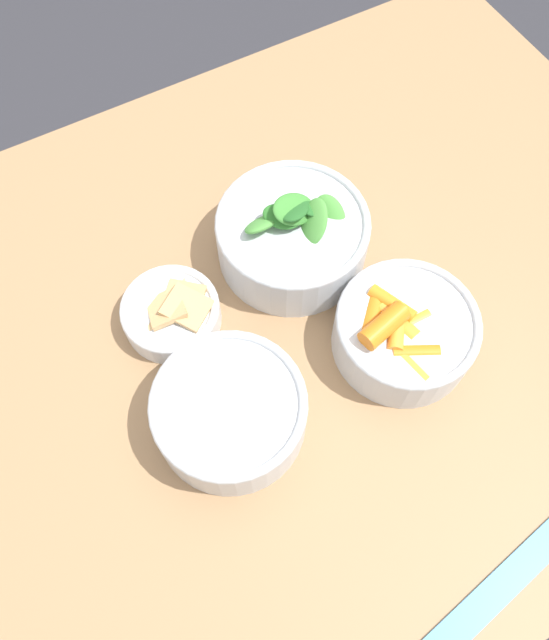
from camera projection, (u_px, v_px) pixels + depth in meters
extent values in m
plane|color=#2D2D33|center=(290.00, 463.00, 1.41)|extent=(10.00, 10.00, 0.00)
cube|color=#99724C|center=(304.00, 316.00, 0.74)|extent=(1.04, 0.81, 0.03)
cube|color=olive|center=(403.00, 174.00, 1.31)|extent=(0.06, 0.06, 0.72)
cylinder|color=silver|center=(404.00, 333.00, 0.69)|extent=(0.16, 0.16, 0.06)
torus|color=silver|center=(409.00, 322.00, 0.66)|extent=(0.16, 0.16, 0.01)
cylinder|color=orange|center=(411.00, 335.00, 0.67)|extent=(0.04, 0.06, 0.02)
cylinder|color=orange|center=(408.00, 326.00, 0.67)|extent=(0.05, 0.02, 0.02)
cylinder|color=orange|center=(371.00, 322.00, 0.67)|extent=(0.06, 0.06, 0.02)
cylinder|color=orange|center=(397.00, 323.00, 0.67)|extent=(0.03, 0.05, 0.02)
cylinder|color=orange|center=(410.00, 367.00, 0.65)|extent=(0.03, 0.05, 0.02)
cylinder|color=orange|center=(415.00, 354.00, 0.65)|extent=(0.05, 0.04, 0.02)
cylinder|color=orange|center=(392.00, 304.00, 0.67)|extent=(0.04, 0.06, 0.02)
cylinder|color=orange|center=(384.00, 326.00, 0.65)|extent=(0.06, 0.04, 0.02)
cylinder|color=orange|center=(397.00, 327.00, 0.66)|extent=(0.05, 0.05, 0.02)
cylinder|color=silver|center=(292.00, 238.00, 0.74)|extent=(0.18, 0.18, 0.06)
torus|color=silver|center=(293.00, 222.00, 0.71)|extent=(0.18, 0.18, 0.01)
ellipsoid|color=#235B23|center=(294.00, 275.00, 0.69)|extent=(0.06, 0.05, 0.02)
ellipsoid|color=#3D8433|center=(294.00, 209.00, 0.70)|extent=(0.06, 0.05, 0.05)
ellipsoid|color=#4C933D|center=(262.00, 224.00, 0.70)|extent=(0.07, 0.05, 0.05)
ellipsoid|color=#235B23|center=(294.00, 210.00, 0.69)|extent=(0.06, 0.06, 0.04)
ellipsoid|color=#235B23|center=(305.00, 205.00, 0.70)|extent=(0.03, 0.05, 0.03)
ellipsoid|color=#2D7028|center=(282.00, 217.00, 0.69)|extent=(0.05, 0.05, 0.02)
ellipsoid|color=#3D8433|center=(254.00, 243.00, 0.71)|extent=(0.06, 0.05, 0.02)
ellipsoid|color=#4C933D|center=(330.00, 218.00, 0.72)|extent=(0.04, 0.06, 0.05)
ellipsoid|color=#4C933D|center=(314.00, 222.00, 0.70)|extent=(0.05, 0.06, 0.05)
ellipsoid|color=#235B23|center=(346.00, 254.00, 0.70)|extent=(0.04, 0.04, 0.02)
cylinder|color=silver|center=(230.00, 413.00, 0.64)|extent=(0.16, 0.16, 0.06)
torus|color=silver|center=(228.00, 403.00, 0.62)|extent=(0.16, 0.16, 0.01)
cylinder|color=#9E6B4C|center=(231.00, 415.00, 0.65)|extent=(0.14, 0.14, 0.03)
ellipsoid|color=#AD7551|center=(284.00, 377.00, 0.65)|extent=(0.01, 0.01, 0.01)
ellipsoid|color=#AD7551|center=(236.00, 361.00, 0.66)|extent=(0.01, 0.01, 0.01)
ellipsoid|color=#8E5B3D|center=(206.00, 357.00, 0.66)|extent=(0.01, 0.01, 0.01)
ellipsoid|color=#8E5B3D|center=(163.00, 426.00, 0.62)|extent=(0.01, 0.01, 0.01)
ellipsoid|color=#8E5B3D|center=(247.00, 406.00, 0.63)|extent=(0.01, 0.01, 0.01)
ellipsoid|color=#AD7551|center=(272.00, 431.00, 0.62)|extent=(0.01, 0.01, 0.01)
ellipsoid|color=#AD7551|center=(231.00, 424.00, 0.63)|extent=(0.01, 0.01, 0.01)
ellipsoid|color=#8E5B3D|center=(216.00, 361.00, 0.66)|extent=(0.01, 0.01, 0.01)
ellipsoid|color=#8E5B3D|center=(261.00, 426.00, 0.62)|extent=(0.01, 0.01, 0.01)
ellipsoid|color=#8E5B3D|center=(219.00, 438.00, 0.62)|extent=(0.01, 0.01, 0.01)
ellipsoid|color=#A36B4C|center=(254.00, 380.00, 0.65)|extent=(0.01, 0.01, 0.01)
ellipsoid|color=#A36B4C|center=(208.00, 365.00, 0.65)|extent=(0.01, 0.01, 0.01)
ellipsoid|color=#8E5B3D|center=(207.00, 377.00, 0.65)|extent=(0.01, 0.01, 0.01)
ellipsoid|color=#AD7551|center=(277.00, 367.00, 0.65)|extent=(0.01, 0.01, 0.01)
ellipsoid|color=#A36B4C|center=(245.00, 372.00, 0.65)|extent=(0.01, 0.01, 0.01)
cylinder|color=beige|center=(280.00, 438.00, 0.62)|extent=(0.03, 0.03, 0.01)
cylinder|color=beige|center=(226.00, 455.00, 0.60)|extent=(0.03, 0.03, 0.01)
cylinder|color=silver|center=(172.00, 314.00, 0.71)|extent=(0.11, 0.11, 0.03)
torus|color=silver|center=(170.00, 308.00, 0.70)|extent=(0.11, 0.11, 0.01)
cube|color=tan|center=(171.00, 310.00, 0.71)|extent=(0.07, 0.07, 0.01)
cube|color=tan|center=(171.00, 318.00, 0.70)|extent=(0.04, 0.05, 0.01)
cube|color=tan|center=(168.00, 305.00, 0.70)|extent=(0.06, 0.06, 0.02)
cube|color=tan|center=(183.00, 302.00, 0.70)|extent=(0.07, 0.07, 0.01)
cube|color=tan|center=(166.00, 308.00, 0.69)|extent=(0.05, 0.05, 0.02)
cube|color=tan|center=(187.00, 307.00, 0.69)|extent=(0.06, 0.06, 0.01)
cube|color=#4C99E0|center=(522.00, 567.00, 0.60)|extent=(0.33, 0.08, 0.00)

